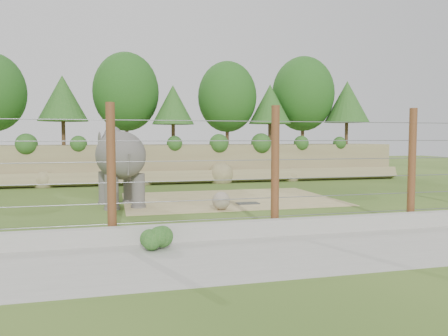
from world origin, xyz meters
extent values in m
plane|color=#3C5A1F|center=(0.00, 0.00, 0.00)|extent=(90.00, 90.00, 0.00)
cube|color=olive|center=(0.00, 13.00, 1.25)|extent=(30.00, 4.00, 2.50)
cube|color=olive|center=(0.00, 10.70, 0.35)|extent=(30.00, 1.37, 1.07)
cylinder|color=#3F2B19|center=(-8.00, 12.50, 3.29)|extent=(0.24, 0.24, 1.58)
sphere|color=#204A17|center=(-8.00, 12.50, 5.42)|extent=(3.60, 3.60, 3.60)
cylinder|color=#3F2B19|center=(-4.00, 13.00, 3.46)|extent=(0.24, 0.24, 1.92)
sphere|color=#204A17|center=(-4.00, 13.00, 6.07)|extent=(4.40, 4.40, 4.40)
cylinder|color=#3F2B19|center=(-1.00, 11.80, 3.20)|extent=(0.24, 0.24, 1.40)
sphere|color=#204A17|center=(-1.00, 11.80, 5.10)|extent=(3.20, 3.20, 3.20)
cylinder|color=#3F2B19|center=(3.00, 12.80, 3.41)|extent=(0.24, 0.24, 1.82)
sphere|color=#204A17|center=(3.00, 12.80, 5.88)|extent=(4.16, 4.16, 4.16)
cylinder|color=#3F2B19|center=(6.00, 12.20, 3.25)|extent=(0.24, 0.24, 1.50)
sphere|color=#204A17|center=(6.00, 12.20, 5.29)|extent=(3.44, 3.44, 3.44)
cylinder|color=#3F2B19|center=(9.00, 13.20, 3.51)|extent=(0.24, 0.24, 2.03)
sphere|color=#204A17|center=(9.00, 13.20, 6.27)|extent=(4.64, 4.64, 4.64)
cylinder|color=#3F2B19|center=(12.00, 12.00, 3.32)|extent=(0.24, 0.24, 1.64)
sphere|color=#204A17|center=(12.00, 12.00, 5.55)|extent=(3.76, 3.76, 3.76)
cube|color=tan|center=(0.50, 3.00, 0.01)|extent=(10.00, 7.00, 0.02)
cube|color=#262628|center=(0.93, 1.30, 0.04)|extent=(1.00, 0.60, 0.03)
sphere|color=gray|center=(-0.64, -0.04, 0.39)|extent=(0.74, 0.74, 0.74)
cube|color=#A3A198|center=(0.00, -5.00, 0.25)|extent=(26.00, 0.35, 0.50)
cube|color=#A3A198|center=(0.00, -7.00, 0.01)|extent=(26.00, 4.00, 0.01)
cylinder|color=brown|center=(-5.00, -4.50, 2.00)|extent=(0.26, 0.26, 4.00)
cylinder|color=brown|center=(0.00, -4.50, 2.00)|extent=(0.26, 0.26, 4.00)
cylinder|color=brown|center=(5.00, -4.50, 2.00)|extent=(0.26, 0.26, 4.00)
cylinder|color=gray|center=(0.00, -4.50, 0.50)|extent=(20.00, 0.02, 0.02)
cylinder|color=gray|center=(0.00, -4.50, 1.10)|extent=(20.00, 0.02, 0.02)
cylinder|color=gray|center=(0.00, -4.50, 1.70)|extent=(20.00, 0.02, 0.02)
cylinder|color=gray|center=(0.00, -4.50, 2.30)|extent=(20.00, 0.02, 0.02)
cylinder|color=gray|center=(0.00, -4.50, 2.90)|extent=(20.00, 0.02, 0.02)
cylinder|color=gray|center=(0.00, -4.50, 3.50)|extent=(20.00, 0.02, 0.02)
sphere|color=#1A5618|center=(-3.87, -5.80, 0.31)|extent=(0.61, 0.61, 0.61)
camera|label=1|loc=(-4.95, -17.37, 3.00)|focal=35.00mm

